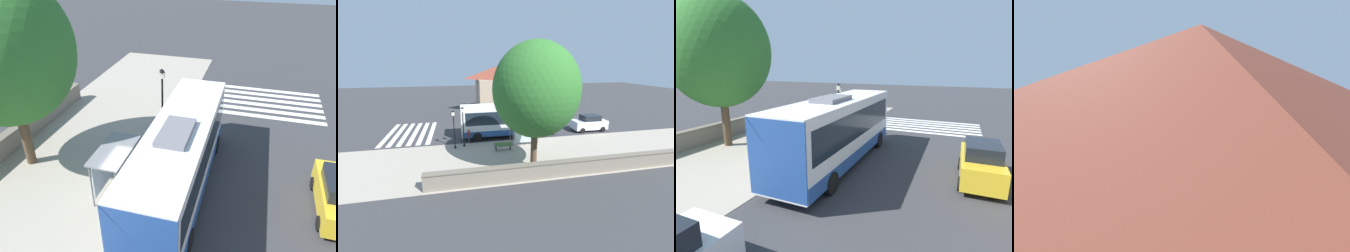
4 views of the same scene
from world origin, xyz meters
The scene contains 10 objects.
ground_plane centered at (0.00, 0.00, 0.00)m, with size 120.00×120.00×0.00m, color #353538.
sidewalk_plaza centered at (-4.50, 0.00, 0.01)m, with size 9.00×44.00×0.02m.
crosswalk_stripes centered at (5.00, 13.13, 0.00)m, with size 9.00×5.25×0.01m.
bus centered at (1.63, 1.76, 1.99)m, with size 2.68×10.90×3.85m.
bus_shelter centered at (-1.37, 0.90, 1.96)m, with size 1.51×2.96×2.39m.
pedestrian centered at (0.04, 6.52, 0.91)m, with size 0.34×0.22×1.57m.
bench centered at (-2.65, 3.40, 0.48)m, with size 0.40×1.75×0.88m.
street_lamp_near centered at (-0.80, 7.05, 2.42)m, with size 0.28×0.28×4.06m.
street_lamp_far centered at (-1.09, 7.94, 2.28)m, with size 0.28×0.28×3.82m.
shade_tree centered at (-6.73, 1.76, 6.23)m, with size 6.46×6.46×9.80m.
Camera 1 is at (4.50, -10.32, 10.69)m, focal length 35.00 mm.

